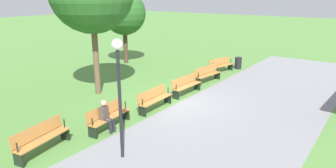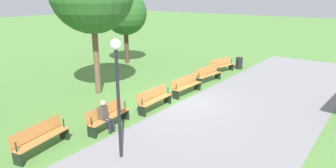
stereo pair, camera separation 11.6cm
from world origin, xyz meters
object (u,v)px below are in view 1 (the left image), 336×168
Objects in this scene: bench_1 at (207,74)px; lamp_post at (119,77)px; bench_3 at (154,98)px; bench_0 at (221,65)px; person_seated at (106,115)px; bench_5 at (41,138)px; tree_2 at (124,14)px; bench_4 at (108,116)px; bench_2 at (186,85)px; trash_bin at (238,63)px.

bench_1 is 0.55× the size of lamp_post.
lamp_post reaches higher than bench_3.
person_seated reaches higher than bench_0.
bench_0 is 1.00× the size of bench_5.
bench_5 is 2.32m from person_seated.
bench_0 is 1.02× the size of bench_3.
lamp_post is (9.79, 9.18, -0.95)m from tree_2.
bench_0 is 7.60m from bench_3.
lamp_post reaches higher than bench_1.
bench_4 is 0.55× the size of lamp_post.
bench_4 is at bearing 6.57° from bench_1.
bench_2 is (5.04, 0.58, 0.00)m from bench_0.
lamp_post is (6.32, 1.74, 2.11)m from bench_2.
bench_1 is 1.01× the size of bench_2.
bench_1 and bench_2 have the same top height.
bench_2 is at bearing 171.24° from bench_4.
person_seated is at bearing 2.01° from bench_2.
trash_bin is at bearing -175.15° from bench_1.
bench_4 is at bearing 160.32° from bench_5.
bench_5 is 0.56× the size of lamp_post.
bench_5 is 3.38m from lamp_post.
bench_4 is (7.60, 0.00, 0.00)m from bench_1.
bench_4 is 11.69m from trash_bin.
bench_5 is at bearing 31.83° from tree_2.
trash_bin is (-9.16, -0.07, -0.09)m from bench_3.
lamp_post reaches higher than bench_2.
bench_0 is at bearing 175.61° from bench_4.
person_seated is at bearing -119.19° from lamp_post.
tree_2 is (1.57, -6.86, 3.05)m from bench_0.
bench_2 is 6.62m from trash_bin.
bench_0 and bench_2 have the same top height.
bench_5 is 13.37m from tree_2.
bench_3 is at bearing 51.05° from tree_2.
person_seated is 1.55× the size of trash_bin.
trash_bin is at bearing 173.68° from person_seated.
bench_0 and bench_3 have the same top height.
lamp_post is (1.24, 1.93, 2.11)m from bench_4.
bench_4 is 1.70× the size of person_seated.
bench_5 is at bearing -20.63° from person_seated.
bench_1 is at bearing 174.71° from person_seated.
lamp_post is at bearing 107.71° from bench_5.
bench_3 is at bearing 162.50° from bench_5.
bench_0 is 10.12m from bench_4.
person_seated is at bearing 154.99° from bench_5.
tree_2 is at bearing -136.85° from lamp_post.
bench_2 is at bearing 0.60° from trash_bin.
tree_2 is at bearing -66.89° from trash_bin.
trash_bin is (-3.15, 7.37, -3.15)m from tree_2.
trash_bin is at bearing -172.05° from lamp_post.
tree_2 reaches higher than trash_bin.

